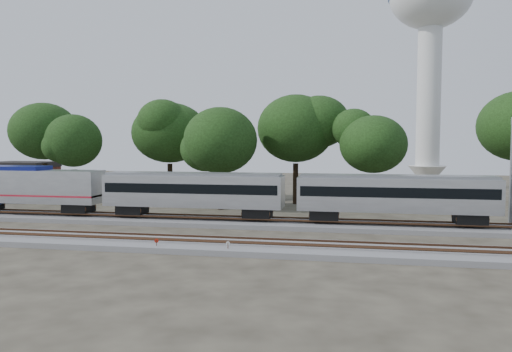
{
  "coord_description": "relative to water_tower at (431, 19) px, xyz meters",
  "views": [
    {
      "loc": [
        13.37,
        -37.52,
        7.52
      ],
      "look_at": [
        5.34,
        5.0,
        4.5
      ],
      "focal_mm": 35.0,
      "sensor_mm": 36.0,
      "label": 1
    }
  ],
  "objects": [
    {
      "name": "switch_lever",
      "position": [
        -18.79,
        -50.67,
        -26.29
      ],
      "size": [
        0.58,
        0.48,
        0.3
      ],
      "primitive_type": "cube",
      "rotation": [
        0.0,
        0.0,
        0.43
      ],
      "color": "#512D19",
      "rests_on": "ground"
    },
    {
      "name": "tree_2",
      "position": [
        -44.96,
        -26.96,
        -18.88
      ],
      "size": [
        7.71,
        7.71,
        10.86
      ],
      "color": "black",
      "rests_on": "ground"
    },
    {
      "name": "brick_building",
      "position": [
        -61.28,
        -13.98,
        -24.23
      ],
      "size": [
        9.24,
        6.6,
        4.38
      ],
      "rotation": [
        0.0,
        0.0,
        -0.01
      ],
      "color": "maroon",
      "rests_on": "ground"
    },
    {
      "name": "switch_stand_white",
      "position": [
        -19.88,
        -50.51,
        -25.88
      ],
      "size": [
        0.28,
        0.09,
        0.88
      ],
      "rotation": [
        0.0,
        0.0,
        0.23
      ],
      "color": "#512D19",
      "rests_on": "ground"
    },
    {
      "name": "track_near",
      "position": [
        -25.36,
        -48.74,
        -26.23
      ],
      "size": [
        160.0,
        5.0,
        0.73
      ],
      "color": "slate",
      "rests_on": "ground"
    },
    {
      "name": "tree_1",
      "position": [
        -49.97,
        -25.27,
        -17.69
      ],
      "size": [
        8.91,
        8.91,
        12.56
      ],
      "color": "black",
      "rests_on": "ground"
    },
    {
      "name": "tree_6",
      "position": [
        -9.53,
        -26.77,
        -19.27
      ],
      "size": [
        7.31,
        7.31,
        10.3
      ],
      "color": "black",
      "rests_on": "ground"
    },
    {
      "name": "tree_5",
      "position": [
        -18.39,
        -22.79,
        -17.43
      ],
      "size": [
        9.18,
        9.18,
        12.94
      ],
      "color": "black",
      "rests_on": "ground"
    },
    {
      "name": "switch_stand_red",
      "position": [
        -24.9,
        -50.5,
        -25.88
      ],
      "size": [
        0.27,
        0.14,
        0.88
      ],
      "rotation": [
        0.0,
        0.0,
        0.42
      ],
      "color": "#512D19",
      "rests_on": "ground"
    },
    {
      "name": "tree_4",
      "position": [
        -25.95,
        -29.29,
        -18.85
      ],
      "size": [
        7.74,
        7.74,
        10.91
      ],
      "color": "black",
      "rests_on": "ground"
    },
    {
      "name": "ground",
      "position": [
        -25.36,
        -44.74,
        -26.44
      ],
      "size": [
        160.0,
        160.0,
        0.0
      ],
      "primitive_type": "plane",
      "color": "#383328",
      "rests_on": "ground"
    },
    {
      "name": "water_tower",
      "position": [
        0.0,
        0.0,
        0.0
      ],
      "size": [
        12.89,
        12.89,
        35.69
      ],
      "color": "silver",
      "rests_on": "ground"
    },
    {
      "name": "tree_3",
      "position": [
        -34.76,
        -21.42,
        -17.85
      ],
      "size": [
        8.74,
        8.74,
        12.32
      ],
      "color": "black",
      "rests_on": "ground"
    },
    {
      "name": "track_far",
      "position": [
        -25.36,
        -38.74,
        -26.23
      ],
      "size": [
        160.0,
        5.0,
        0.73
      ],
      "color": "slate",
      "rests_on": "ground"
    }
  ]
}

